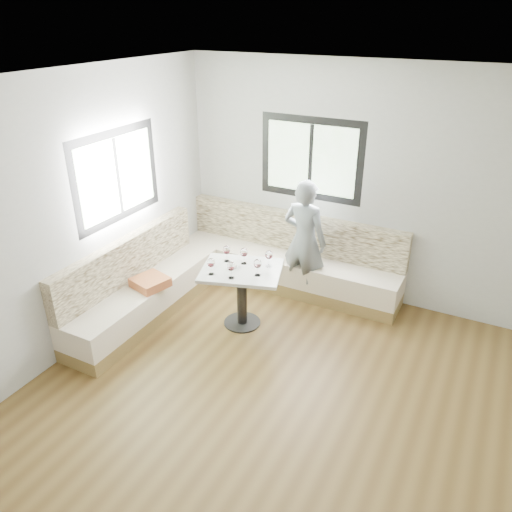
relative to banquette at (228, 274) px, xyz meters
The scene contains 11 objects.
room 2.42m from the banquette, 45.85° to the right, with size 5.01×5.01×2.81m.
banquette is the anchor object (origin of this frame).
table 0.64m from the banquette, 44.25° to the right, with size 1.02×0.90×0.71m.
person 1.03m from the banquette, 29.55° to the left, with size 0.56×0.37×1.53m, color slate.
olive_ramekin 0.68m from the banquette, 52.99° to the right, with size 0.10×0.10×0.04m.
wine_glass_a 0.88m from the banquette, 72.88° to the right, with size 0.09×0.09×0.19m.
wine_glass_b 0.94m from the banquette, 55.96° to the right, with size 0.09×0.09×0.19m.
wine_glass_c 0.96m from the banquette, 35.68° to the right, with size 0.09×0.09×0.19m.
wine_glass_d 0.71m from the banquette, 36.82° to the right, with size 0.09×0.09×0.19m.
wine_glass_e 0.87m from the banquette, 18.68° to the right, with size 0.09×0.09×0.19m.
wine_glass_f 0.64m from the banquette, 59.23° to the right, with size 0.09×0.09×0.19m.
Camera 1 is at (1.21, -2.99, 3.26)m, focal length 35.00 mm.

